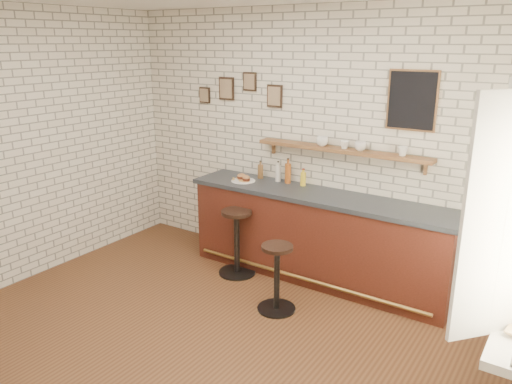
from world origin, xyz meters
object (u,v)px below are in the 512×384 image
Objects in this scene: bar_counter at (318,237)px; ciabatta_sandwich at (244,178)px; shelf_cup_d at (403,151)px; book_lower at (509,326)px; bitters_bottle_brown at (260,171)px; bar_stool_left at (237,240)px; bitters_bottle_amber at (288,173)px; condiment_bottle_yellow at (303,179)px; bitters_bottle_white at (278,173)px; shelf_cup_b at (345,145)px; shelf_cup_a at (322,141)px; book_upper at (508,325)px; sandwich_plate at (243,181)px; shelf_cup_c at (360,146)px; bar_stool_right at (277,276)px.

ciabatta_sandwich reaches higher than bar_counter.
book_lower is at bearing -80.04° from shelf_cup_d.
bar_stool_left is (0.07, -0.60, -0.68)m from bitters_bottle_brown.
bitters_bottle_amber is 0.21m from condiment_bottle_yellow.
shelf_cup_b is (0.82, 0.02, 0.44)m from bitters_bottle_white.
bar_stool_left is 7.48× the size of shelf_cup_d.
shelf_cup_b reaches higher than bitters_bottle_amber.
condiment_bottle_yellow is at bearing 148.51° from bar_counter.
shelf_cup_a is at bearing 113.41° from bar_counter.
bitters_bottle_brown is 3.53m from book_upper.
bar_stool_left is at bearing -66.11° from sandwich_plate.
sandwich_plate is at bearing 119.60° from shelf_cup_c.
shelf_cup_d is at bearing 7.78° from ciabatta_sandwich.
bitters_bottle_amber is at bearing -180.00° from condiment_bottle_yellow.
shelf_cup_d is 0.45× the size of book_lower.
shelf_cup_a is (0.90, 0.25, 0.54)m from sandwich_plate.
bitters_bottle_brown is at bearing 157.67° from shelf_cup_a.
bar_stool_right is at bearing -58.78° from bitters_bottle_white.
bitters_bottle_amber reaches higher than book_lower.
bitters_bottle_amber is at bearing 125.05° from shelf_cup_b.
condiment_bottle_yellow reaches higher than sandwich_plate.
shelf_cup_d is at bearing 113.46° from book_lower.
condiment_bottle_yellow is (0.67, 0.23, 0.04)m from ciabatta_sandwich.
bitters_bottle_amber is 3.06× the size of shelf_cup_b.
bar_stool_right is at bearing 167.09° from book_upper.
condiment_bottle_yellow is at bearing 131.15° from book_lower.
bitters_bottle_white is 1.84× the size of shelf_cup_a.
book_upper is at bearing -27.32° from sandwich_plate.
bitters_bottle_brown is 1.55m from bar_stool_right.
shelf_cup_a is at bearing 123.80° from shelf_cup_b.
sandwich_plate is at bearing -146.31° from bitters_bottle_white.
book_lower is at bearing -31.00° from bitters_bottle_brown.
bar_counter is 0.69m from condiment_bottle_yellow.
shelf_cup_d is 2.34m from book_upper.
shelf_cup_d is (1.80, 0.25, 0.53)m from sandwich_plate.
bar_stool_left is 6.22× the size of shelf_cup_c.
condiment_bottle_yellow reaches higher than ciabatta_sandwich.
bar_stool_left is at bearing 164.63° from book_upper.
condiment_bottle_yellow is at bearing 160.57° from shelf_cup_a.
bitters_bottle_white reaches higher than ciabatta_sandwich.
bitters_bottle_brown is at bearing 124.60° from shelf_cup_b.
bitters_bottle_brown is at bearing 136.90° from book_lower.
bitters_bottle_white reaches higher than book_upper.
bitters_bottle_amber is 1.39m from bar_stool_right.
book_lower is at bearing -22.35° from bar_stool_left.
bitters_bottle_amber reaches higher than bitters_bottle_brown.
shelf_cup_c is (0.37, 1.06, 1.17)m from bar_stool_right.
bitters_bottle_brown is 0.73× the size of bitters_bottle_amber.
bar_stool_left is (0.16, -0.37, -0.60)m from sandwich_plate.
bar_counter is 2.72m from book_upper.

